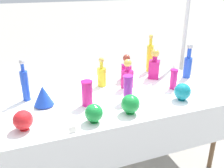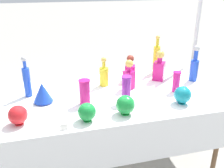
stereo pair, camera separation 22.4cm
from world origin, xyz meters
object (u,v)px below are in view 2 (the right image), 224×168
(square_decanter_2, at_px, (159,67))
(slender_vase_1, at_px, (176,81))
(round_bowl_2, at_px, (125,105))
(tall_bottle_2, at_px, (194,67))
(round_bowl_3, at_px, (182,95))
(tall_bottle_0, at_px, (27,80))
(fluted_vase_0, at_px, (43,92))
(slender_vase_2, at_px, (126,88))
(tall_bottle_3, at_px, (104,75))
(slender_vase_0, at_px, (85,91))
(round_bowl_1, at_px, (87,112))
(cardboard_box_behind_right, at_px, (60,106))
(square_decanter_1, at_px, (130,70))
(tall_bottle_1, at_px, (156,58))
(square_decanter_0, at_px, (129,76))
(cardboard_box_behind_left, at_px, (131,98))
(round_bowl_0, at_px, (18,115))
(canopy_pole, at_px, (193,55))

(square_decanter_2, relative_size, slender_vase_1, 1.62)
(square_decanter_2, distance_m, round_bowl_2, 0.82)
(tall_bottle_2, xyz_separation_m, round_bowl_3, (-0.37, -0.44, -0.07))
(tall_bottle_2, bearing_deg, tall_bottle_0, 178.70)
(fluted_vase_0, bearing_deg, slender_vase_2, -12.85)
(tall_bottle_3, xyz_separation_m, slender_vase_0, (-0.24, -0.35, 0.00))
(tall_bottle_2, height_order, round_bowl_3, tall_bottle_2)
(tall_bottle_2, relative_size, round_bowl_1, 2.59)
(tall_bottle_0, relative_size, round_bowl_1, 2.60)
(tall_bottle_2, distance_m, cardboard_box_behind_right, 1.76)
(tall_bottle_0, bearing_deg, round_bowl_2, -35.62)
(tall_bottle_2, bearing_deg, tall_bottle_3, 173.40)
(tall_bottle_3, bearing_deg, round_bowl_2, -86.93)
(tall_bottle_0, xyz_separation_m, slender_vase_0, (0.47, -0.28, -0.04))
(square_decanter_1, distance_m, square_decanter_2, 0.30)
(tall_bottle_2, height_order, round_bowl_1, tall_bottle_2)
(cardboard_box_behind_right, bearing_deg, tall_bottle_1, -27.58)
(round_bowl_1, bearing_deg, slender_vase_1, 19.69)
(tall_bottle_3, xyz_separation_m, square_decanter_0, (0.21, -0.14, 0.02))
(slender_vase_1, xyz_separation_m, cardboard_box_behind_left, (-0.04, 1.14, -0.71))
(slender_vase_2, bearing_deg, square_decanter_2, 39.42)
(slender_vase_2, xyz_separation_m, round_bowl_3, (0.44, -0.16, -0.04))
(round_bowl_2, bearing_deg, cardboard_box_behind_left, 69.04)
(round_bowl_0, bearing_deg, square_decanter_0, 23.03)
(tall_bottle_3, xyz_separation_m, canopy_pole, (1.24, 0.43, -0.01))
(tall_bottle_3, height_order, square_decanter_2, square_decanter_2)
(slender_vase_1, relative_size, round_bowl_2, 1.24)
(fluted_vase_0, bearing_deg, tall_bottle_2, 4.84)
(slender_vase_0, distance_m, round_bowl_0, 0.55)
(tall_bottle_1, bearing_deg, slender_vase_2, -131.67)
(tall_bottle_0, xyz_separation_m, square_decanter_2, (1.29, 0.07, -0.02))
(slender_vase_0, distance_m, canopy_pole, 1.67)
(tall_bottle_2, bearing_deg, tall_bottle_1, 130.44)
(slender_vase_2, distance_m, round_bowl_2, 0.23)
(round_bowl_2, relative_size, cardboard_box_behind_right, 0.33)
(square_decanter_0, bearing_deg, slender_vase_2, -112.96)
(round_bowl_2, bearing_deg, tall_bottle_2, 29.13)
(tall_bottle_2, bearing_deg, round_bowl_2, -150.87)
(tall_bottle_2, bearing_deg, cardboard_box_behind_right, 146.74)
(round_bowl_3, xyz_separation_m, canopy_pole, (0.69, 0.97, 0.02))
(tall_bottle_3, bearing_deg, cardboard_box_behind_left, 55.04)
(round_bowl_3, bearing_deg, cardboard_box_behind_left, 88.68)
(cardboard_box_behind_right, bearing_deg, square_decanter_2, -37.48)
(fluted_vase_0, bearing_deg, square_decanter_2, 11.47)
(slender_vase_1, bearing_deg, round_bowl_1, -160.31)
(canopy_pole, bearing_deg, slender_vase_1, -130.42)
(square_decanter_2, xyz_separation_m, slender_vase_2, (-0.48, -0.39, -0.01))
(tall_bottle_0, bearing_deg, tall_bottle_1, 11.92)
(round_bowl_0, bearing_deg, slender_vase_2, 10.42)
(tall_bottle_0, distance_m, tall_bottle_2, 1.63)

